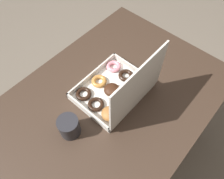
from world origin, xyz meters
name	(u,v)px	position (x,y,z in m)	size (l,w,h in m)	color
ground_plane	(109,149)	(0.00, 0.00, 0.00)	(8.00, 8.00, 0.00)	#6B6054
dining_table	(108,111)	(0.00, 0.00, 0.62)	(1.21, 0.84, 0.72)	#38281E
donut_box	(119,90)	(-0.06, 0.02, 0.77)	(0.35, 0.28, 0.31)	silver
coffee_mug	(69,126)	(0.22, -0.02, 0.77)	(0.09, 0.09, 0.10)	#232328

